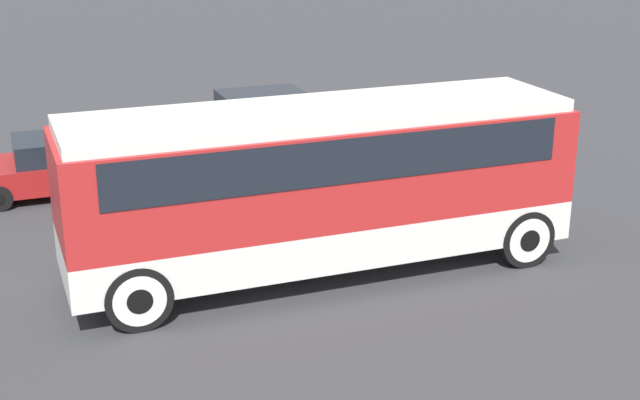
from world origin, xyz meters
name	(u,v)px	position (x,y,z in m)	size (l,w,h in m)	color
ground_plane	(320,271)	(0.00, 0.00, 0.00)	(120.00, 120.00, 0.00)	#38383A
tour_bus	(325,174)	(0.10, 0.00, 1.92)	(9.34, 2.57, 3.18)	silver
parked_car_near	(70,164)	(-3.85, 6.55, 0.68)	(4.25, 1.91, 1.38)	maroon
parked_car_mid	(266,118)	(1.83, 9.03, 0.73)	(4.46, 1.95, 1.48)	black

